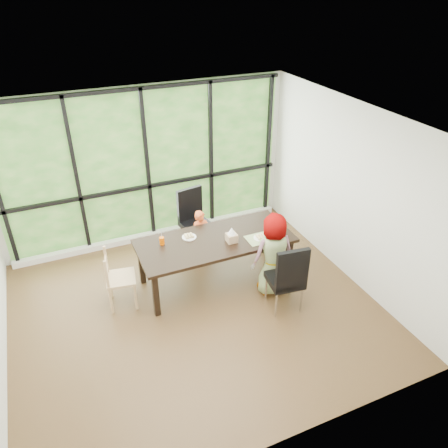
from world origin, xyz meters
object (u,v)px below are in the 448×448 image
Objects in this scene: child_toddler at (201,236)px; green_cup at (279,232)px; chair_window_leather at (196,221)px; chair_interior_leather at (285,275)px; plate_far at (189,237)px; chair_end_beech at (121,278)px; white_mug at (276,221)px; child_older at (274,254)px; plate_near at (261,238)px; orange_cup at (162,241)px; dining_table at (215,260)px; tissue_box at (232,238)px.

green_cup is at bearing -50.25° from child_toddler.
chair_window_leather is 2.00m from chair_interior_leather.
green_cup is (1.26, -0.50, 0.06)m from plate_far.
chair_end_beech is 10.79× the size of white_mug.
plate_far is at bearing -71.18° from chair_end_beech.
child_older is (0.68, -1.16, 0.19)m from child_toddler.
green_cup is at bearing -129.63° from child_older.
plate_far and plate_near have the same top height.
orange_cup reaches higher than white_mug.
chair_end_beech is at bearing -164.70° from child_toddler.
dining_table is at bearing -81.59° from chair_end_beech.
chair_window_leather is at bearing 43.58° from orange_cup.
child_older is at bearing -65.79° from child_toddler.
green_cup reaches higher than plate_near.
plate_near is (-0.04, 0.32, 0.11)m from child_older.
child_older is 0.66m from tissue_box.
chair_end_beech is at bearing -158.18° from chair_window_leather.
chair_end_beech is at bearing 172.47° from plate_near.
child_toddler reaches higher than dining_table.
white_mug is (1.07, 0.04, 0.42)m from dining_table.
white_mug is (1.07, -0.56, 0.33)m from child_toddler.
plate_near is at bearing -87.83° from chair_end_beech.
chair_window_leather is 1.15m from tissue_box.
plate_far is 0.43m from orange_cup.
plate_near is (0.98, -0.45, 0.00)m from plate_far.
orange_cup is at bearing 160.54° from tissue_box.
green_cup is at bearing -17.41° from dining_table.
chair_interior_leather reaches higher than chair_end_beech.
orange_cup is 1.02m from tissue_box.
orange_cup is at bearing -146.69° from chair_window_leather.
chair_interior_leather is 1.68m from child_toddler.
green_cup is (0.88, -1.25, 0.27)m from chair_window_leather.
chair_window_leather reaches higher than green_cup.
chair_end_beech reaches higher than tissue_box.
dining_table is 17.89× the size of green_cup.
child_toddler is 7.95× the size of orange_cup.
child_toddler reaches higher than green_cup.
white_mug is at bearing -120.45° from child_older.
orange_cup is at bearing -178.27° from plate_far.
chair_end_beech is 7.79× the size of orange_cup.
white_mug is at bearing -33.97° from child_toddler.
chair_window_leather is 0.87m from plate_far.
chair_end_beech is 0.98× the size of child_toddler.
plate_near is 1.50× the size of tissue_box.
child_older is (0.68, -0.56, 0.27)m from dining_table.
chair_interior_leather is 1.10m from white_mug.
chair_end_beech is 1.16m from plate_far.
green_cup is at bearing -65.28° from chair_window_leather.
child_older is at bearing -40.91° from tissue_box.
child_toddler is at bearing -107.62° from chair_window_leather.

